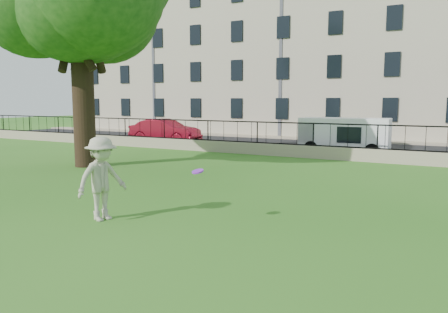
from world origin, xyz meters
The scene contains 10 objects.
ground centered at (0.00, 0.00, 0.00)m, with size 120.00×120.00×0.00m, color #2A6618.
retaining_wall centered at (0.00, 12.00, 0.30)m, with size 50.00×0.40×0.60m, color gray.
iron_railing centered at (0.00, 12.00, 1.15)m, with size 50.00×0.05×1.13m.
street centered at (0.00, 16.70, 0.01)m, with size 60.00×9.00×0.01m, color black.
sidewalk centered at (0.00, 21.90, 0.06)m, with size 60.00×1.40×0.12m, color gray.
building_row centered at (0.00, 27.57, 6.92)m, with size 56.40×10.40×13.80m.
man centered at (-0.87, -1.28, 0.99)m, with size 1.27×0.73×1.97m, color #B4AF92.
frisbee centered at (1.30, -0.52, 1.23)m, with size 0.27×0.27×0.03m, color purple.
red_sedan centered at (-11.00, 14.76, 0.79)m, with size 1.67×4.80×1.58m, color #A41429.
white_van centered at (0.92, 14.40, 0.95)m, with size 4.52×1.76×1.90m, color white.
Camera 1 is at (6.49, -8.65, 2.79)m, focal length 35.00 mm.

